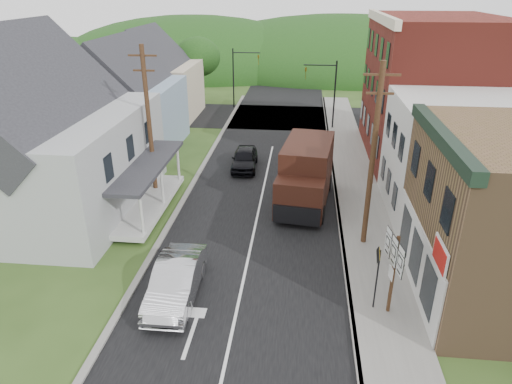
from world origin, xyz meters
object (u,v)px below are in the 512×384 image
(delivery_van, at_px, (306,175))
(route_sign_cluster, at_px, (393,264))
(silver_sedan, at_px, (176,281))
(dark_sedan, at_px, (245,159))
(warning_sign, at_px, (377,269))

(delivery_van, xyz_separation_m, route_sign_cluster, (3.31, -9.74, 0.51))
(silver_sedan, xyz_separation_m, route_sign_cluster, (8.52, -0.20, 1.55))
(silver_sedan, bearing_deg, route_sign_cluster, -2.33)
(dark_sedan, bearing_deg, route_sign_cluster, -65.62)
(dark_sedan, distance_m, warning_sign, 16.44)
(delivery_van, height_order, route_sign_cluster, delivery_van)
(silver_sedan, bearing_deg, warning_sign, -1.02)
(dark_sedan, relative_size, route_sign_cluster, 1.24)
(silver_sedan, bearing_deg, dark_sedan, 85.33)
(dark_sedan, xyz_separation_m, warning_sign, (7.05, -14.80, 1.24))
(silver_sedan, height_order, delivery_van, delivery_van)
(route_sign_cluster, xyz_separation_m, warning_sign, (-0.52, 0.19, -0.40))
(silver_sedan, relative_size, delivery_van, 0.72)
(dark_sedan, xyz_separation_m, delivery_van, (4.27, -5.26, 1.12))
(delivery_van, xyz_separation_m, warning_sign, (2.78, -9.55, 0.11))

